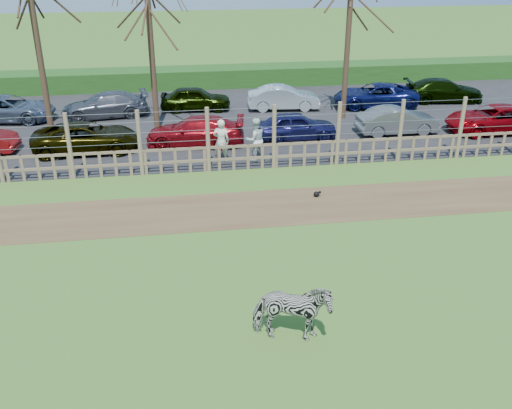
{
  "coord_description": "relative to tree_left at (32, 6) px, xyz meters",
  "views": [
    {
      "loc": [
        -1.17,
        -12.24,
        8.15
      ],
      "look_at": [
        1.0,
        2.5,
        1.1
      ],
      "focal_mm": 40.0,
      "sensor_mm": 36.0,
      "label": 1
    }
  ],
  "objects": [
    {
      "name": "ground",
      "position": [
        6.5,
        -12.5,
        -5.62
      ],
      "size": [
        120.0,
        120.0,
        0.0
      ],
      "primitive_type": "plane",
      "color": "olive",
      "rests_on": "ground"
    },
    {
      "name": "dirt_strip",
      "position": [
        6.5,
        -8.0,
        -5.61
      ],
      "size": [
        34.0,
        2.8,
        0.01
      ],
      "primitive_type": "cube",
      "color": "brown",
      "rests_on": "ground"
    },
    {
      "name": "asphalt",
      "position": [
        6.5,
        2.0,
        -5.6
      ],
      "size": [
        44.0,
        13.0,
        0.04
      ],
      "primitive_type": "cube",
      "color": "#232326",
      "rests_on": "ground"
    },
    {
      "name": "hedge",
      "position": [
        6.5,
        9.0,
        -5.07
      ],
      "size": [
        46.0,
        2.0,
        1.1
      ],
      "primitive_type": "cube",
      "color": "#1E4716",
      "rests_on": "ground"
    },
    {
      "name": "fence",
      "position": [
        6.5,
        -4.5,
        -4.81
      ],
      "size": [
        30.16,
        0.16,
        2.5
      ],
      "color": "brown",
      "rests_on": "ground"
    },
    {
      "name": "tree_left",
      "position": [
        0.0,
        0.0,
        0.0
      ],
      "size": [
        4.8,
        4.8,
        7.88
      ],
      "color": "#3D2B1E",
      "rests_on": "ground"
    },
    {
      "name": "tree_mid",
      "position": [
        4.5,
        1.0,
        -0.75
      ],
      "size": [
        4.8,
        4.8,
        6.83
      ],
      "color": "#3D2B1E",
      "rests_on": "ground"
    },
    {
      "name": "tree_right",
      "position": [
        13.5,
        1.5,
        -0.37
      ],
      "size": [
        4.8,
        4.8,
        7.35
      ],
      "color": "#3D2B1E",
      "rests_on": "ground"
    },
    {
      "name": "zebra",
      "position": [
        7.58,
        -14.78,
        -4.88
      ],
      "size": [
        1.87,
        1.16,
        1.46
      ],
      "primitive_type": "imported",
      "rotation": [
        0.0,
        0.0,
        1.35
      ],
      "color": "gray",
      "rests_on": "ground"
    },
    {
      "name": "visitor_a",
      "position": [
        7.06,
        -3.65,
        -4.71
      ],
      "size": [
        0.7,
        0.53,
        1.72
      ],
      "primitive_type": "imported",
      "rotation": [
        0.0,
        0.0,
        2.94
      ],
      "color": "beige",
      "rests_on": "asphalt"
    },
    {
      "name": "visitor_b",
      "position": [
        8.4,
        -3.69,
        -4.71
      ],
      "size": [
        0.98,
        0.86,
        1.72
      ],
      "primitive_type": "imported",
      "rotation": [
        0.0,
        0.0,
        3.42
      ],
      "color": "silver",
      "rests_on": "asphalt"
    },
    {
      "name": "crow",
      "position": [
        10.0,
        -7.39,
        -5.51
      ],
      "size": [
        0.26,
        0.19,
        0.21
      ],
      "color": "black",
      "rests_on": "ground"
    },
    {
      "name": "car_2",
      "position": [
        1.69,
        -1.65,
        -4.98
      ],
      "size": [
        4.38,
        2.12,
        1.2
      ],
      "primitive_type": "imported",
      "rotation": [
        0.0,
        0.0,
        1.6
      ],
      "color": "black",
      "rests_on": "asphalt"
    },
    {
      "name": "car_3",
      "position": [
        6.15,
        -1.49,
        -4.98
      ],
      "size": [
        4.32,
        2.23,
        1.2
      ],
      "primitive_type": "imported",
      "rotation": [
        0.0,
        0.0,
        4.58
      ],
      "color": "maroon",
      "rests_on": "asphalt"
    },
    {
      "name": "car_4",
      "position": [
        10.52,
        -1.37,
        -4.98
      ],
      "size": [
        3.54,
        1.45,
        1.2
      ],
      "primitive_type": "imported",
      "rotation": [
        0.0,
        0.0,
        1.58
      ],
      "color": "#161749",
      "rests_on": "asphalt"
    },
    {
      "name": "car_5",
      "position": [
        15.18,
        -1.28,
        -4.98
      ],
      "size": [
        3.67,
        1.34,
        1.2
      ],
      "primitive_type": "imported",
      "rotation": [
        0.0,
        0.0,
        1.59
      ],
      "color": "slate",
      "rests_on": "asphalt"
    },
    {
      "name": "car_6",
      "position": [
        19.6,
        -1.66,
        -4.98
      ],
      "size": [
        4.32,
        1.99,
        1.2
      ],
      "primitive_type": "imported",
      "rotation": [
        0.0,
        0.0,
        4.71
      ],
      "color": "#95030A",
      "rests_on": "asphalt"
    },
    {
      "name": "car_8",
      "position": [
        -2.54,
        3.32,
        -4.98
      ],
      "size": [
        4.54,
        2.53,
        1.2
      ],
      "primitive_type": "imported",
      "rotation": [
        0.0,
        0.0,
        1.44
      ],
      "color": "#4C5A71",
      "rests_on": "asphalt"
    },
    {
      "name": "car_9",
      "position": [
        1.97,
        3.31,
        -4.98
      ],
      "size": [
        4.32,
        2.22,
        1.2
      ],
      "primitive_type": "imported",
      "rotation": [
        0.0,
        0.0,
        4.85
      ],
      "color": "#4E535D",
      "rests_on": "asphalt"
    },
    {
      "name": "car_10",
      "position": [
        6.43,
        3.89,
        -4.98
      ],
      "size": [
        3.62,
        1.68,
        1.2
      ],
      "primitive_type": "imported",
      "rotation": [
        0.0,
        0.0,
        1.49
      ],
      "color": "black",
      "rests_on": "asphalt"
    },
    {
      "name": "car_11",
      "position": [
        10.89,
        3.37,
        -4.98
      ],
      "size": [
        3.74,
        1.57,
        1.2
      ],
      "primitive_type": "imported",
      "rotation": [
        0.0,
        0.0,
        1.49
      ],
      "color": "#B2C2C7",
      "rests_on": "asphalt"
    },
    {
      "name": "car_12",
      "position": [
        15.7,
        3.15,
        -4.98
      ],
      "size": [
        4.52,
        2.49,
        1.2
      ],
      "primitive_type": "imported",
      "rotation": [
        0.0,
        0.0,
        4.59
      ],
      "color": "#0C1249",
      "rests_on": "asphalt"
    },
    {
      "name": "car_13",
      "position": [
        19.68,
        3.66,
        -4.98
      ],
      "size": [
        4.3,
        2.13,
        1.2
      ],
      "primitive_type": "imported",
      "rotation": [
        0.0,
        0.0,
        1.46
      ],
      "color": "black",
      "rests_on": "asphalt"
    }
  ]
}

